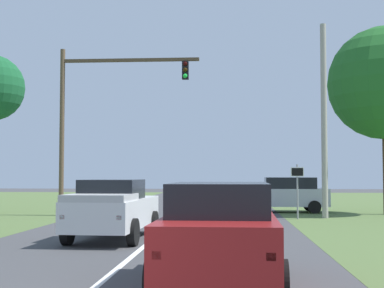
% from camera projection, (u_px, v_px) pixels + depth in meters
% --- Properties ---
extents(ground_plane, '(120.00, 120.00, 0.00)m').
position_uv_depth(ground_plane, '(152.00, 240.00, 17.61)').
color(ground_plane, '#424244').
extents(red_suv_near, '(2.37, 4.58, 1.90)m').
position_uv_depth(red_suv_near, '(220.00, 231.00, 10.51)').
color(red_suv_near, maroon).
rests_on(red_suv_near, ground_plane).
extents(pickup_truck_lead, '(2.38, 5.17, 1.89)m').
position_uv_depth(pickup_truck_lead, '(113.00, 209.00, 17.71)').
color(pickup_truck_lead, silver).
rests_on(pickup_truck_lead, ground_plane).
extents(traffic_light, '(7.02, 0.40, 8.36)m').
position_uv_depth(traffic_light, '(95.00, 106.00, 28.07)').
color(traffic_light, brown).
rests_on(traffic_light, ground_plane).
extents(keep_moving_sign, '(0.60, 0.09, 2.51)m').
position_uv_depth(keep_moving_sign, '(297.00, 184.00, 25.73)').
color(keep_moving_sign, gray).
rests_on(keep_moving_sign, ground_plane).
extents(crossing_suv_far, '(4.45, 2.10, 1.88)m').
position_uv_depth(crossing_suv_far, '(287.00, 194.00, 30.34)').
color(crossing_suv_far, silver).
rests_on(crossing_suv_far, ground_plane).
extents(utility_pole_right, '(0.28, 0.28, 9.20)m').
position_uv_depth(utility_pole_right, '(324.00, 120.00, 26.49)').
color(utility_pole_right, '#9E998E').
rests_on(utility_pole_right, ground_plane).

